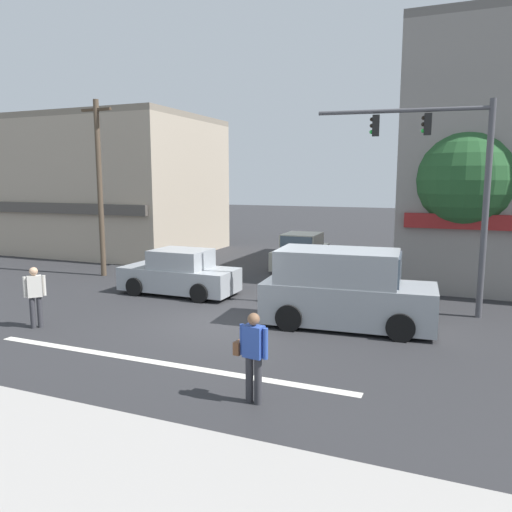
% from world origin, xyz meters
% --- Properties ---
extents(ground_plane, '(120.00, 120.00, 0.00)m').
position_xyz_m(ground_plane, '(0.00, 0.00, 0.00)').
color(ground_plane, '#2B2B2D').
extents(lane_marking_stripe, '(9.00, 0.24, 0.01)m').
position_xyz_m(lane_marking_stripe, '(0.00, -3.50, 0.00)').
color(lane_marking_stripe, silver).
rests_on(lane_marking_stripe, ground).
extents(building_left_block, '(10.12, 8.24, 7.32)m').
position_xyz_m(building_left_block, '(-11.90, 10.65, 3.66)').
color(building_left_block, tan).
rests_on(building_left_block, ground).
extents(street_tree, '(3.47, 3.47, 5.71)m').
position_xyz_m(street_tree, '(6.08, 6.42, 3.95)').
color(street_tree, '#4C3823').
rests_on(street_tree, ground).
extents(utility_pole_near_left, '(1.40, 0.22, 7.15)m').
position_xyz_m(utility_pole_near_left, '(-7.72, 4.21, 3.72)').
color(utility_pole_near_left, brown).
rests_on(utility_pole_near_left, ground).
extents(traffic_light_mast, '(4.86, 0.74, 6.20)m').
position_xyz_m(traffic_light_mast, '(5.68, 3.07, 4.18)').
color(traffic_light_mast, '#47474C').
rests_on(traffic_light_mast, ground).
extents(sedan_waiting_far, '(4.11, 1.90, 1.58)m').
position_xyz_m(sedan_waiting_far, '(-3.00, 2.48, 0.71)').
color(sedan_waiting_far, '#999EA3').
rests_on(sedan_waiting_far, ground).
extents(van_parked_curbside, '(4.73, 2.31, 2.11)m').
position_xyz_m(van_parked_curbside, '(3.19, 0.82, 1.01)').
color(van_parked_curbside, '#999EA3').
rests_on(van_parked_curbside, ground).
extents(sedan_crossing_rightbound, '(1.96, 4.14, 1.58)m').
position_xyz_m(sedan_crossing_rightbound, '(-0.58, 9.08, 0.71)').
color(sedan_crossing_rightbound, '#B7B29E').
rests_on(sedan_crossing_rightbound, ground).
extents(pedestrian_foreground_with_bag, '(0.67, 0.37, 1.67)m').
position_xyz_m(pedestrian_foreground_with_bag, '(2.71, -4.53, 0.95)').
color(pedestrian_foreground_with_bag, '#333338').
rests_on(pedestrian_foreground_with_bag, ground).
extents(pedestrian_mid_crossing, '(0.41, 0.45, 1.67)m').
position_xyz_m(pedestrian_mid_crossing, '(-4.50, -2.51, 0.95)').
color(pedestrian_mid_crossing, '#333338').
rests_on(pedestrian_mid_crossing, ground).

